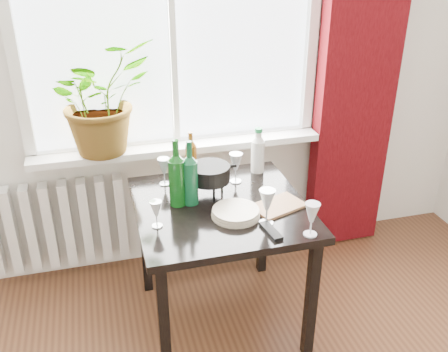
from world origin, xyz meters
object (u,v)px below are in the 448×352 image
object	(u,v)px
wineglass_front_left	(156,214)
wineglass_back_center	(236,167)
radiator	(59,224)
tv_remote	(271,231)
wineglass_front_right	(267,207)
potted_plant	(100,97)
bottle_amber	(191,153)
wine_bottle_left	(177,172)
wineglass_back_left	(164,171)
fondue_pot	(210,180)
cleaning_bottle	(258,150)
plate_stack	(236,213)
table	(221,220)
cutting_board	(278,206)
wineglass_far_right	(311,219)
wine_bottle_right	(190,173)

from	to	relation	value
wineglass_front_left	wineglass_back_center	bearing A→B (deg)	35.49
radiator	tv_remote	size ratio (longest dim) A/B	5.16
wineglass_front_left	wineglass_front_right	bearing A→B (deg)	-12.04
potted_plant	bottle_amber	xyz separation A→B (m)	(0.45, -0.22, -0.29)
potted_plant	wine_bottle_left	xyz separation A→B (m)	(0.32, -0.54, -0.24)
wineglass_front_right	wineglass_front_left	distance (m)	0.51
radiator	wine_bottle_left	world-z (taller)	wine_bottle_left
wineglass_back_left	wineglass_back_center	bearing A→B (deg)	-10.85
bottle_amber	wineglass_back_center	size ratio (longest dim) A/B	1.50
bottle_amber	fondue_pot	distance (m)	0.26
cleaning_bottle	plate_stack	bearing A→B (deg)	-120.24
table	wineglass_back_left	distance (m)	0.41
wine_bottle_left	wineglass_back_center	xyz separation A→B (m)	(0.35, 0.16, -0.09)
table	cleaning_bottle	xyz separation A→B (m)	(0.30, 0.32, 0.22)
wineglass_front_right	wineglass_front_left	bearing A→B (deg)	167.96
radiator	potted_plant	world-z (taller)	potted_plant
table	cutting_board	distance (m)	0.30
cleaning_bottle	fondue_pot	size ratio (longest dim) A/B	1.08
wineglass_far_right	wineglass_front_left	xyz separation A→B (m)	(-0.66, 0.25, -0.02)
wineglass_back_center	cleaning_bottle	bearing A→B (deg)	30.81
fondue_pot	cutting_board	xyz separation A→B (m)	(0.30, -0.22, -0.08)
wine_bottle_left	wineglass_front_right	world-z (taller)	wine_bottle_left
wineglass_back_center	tv_remote	bearing A→B (deg)	-88.54
radiator	wineglass_front_left	xyz separation A→B (m)	(0.51, -0.75, 0.43)
potted_plant	wineglass_back_center	size ratio (longest dim) A/B	3.64
wineglass_back_left	tv_remote	world-z (taller)	wineglass_back_left
wineglass_back_left	cutting_board	size ratio (longest dim) A/B	0.61
bottle_amber	tv_remote	world-z (taller)	bottle_amber
wineglass_far_right	wineglass_back_left	xyz separation A→B (m)	(-0.56, 0.67, -0.01)
radiator	wine_bottle_right	bearing A→B (deg)	-38.90
radiator	wineglass_back_center	world-z (taller)	wineglass_back_center
wine_bottle_left	wineglass_front_right	size ratio (longest dim) A/B	1.95
cleaning_bottle	cutting_board	xyz separation A→B (m)	(-0.03, -0.41, -0.12)
bottle_amber	wineglass_front_right	distance (m)	0.65
wineglass_back_left	table	bearing A→B (deg)	-51.40
tv_remote	wineglass_far_right	bearing A→B (deg)	-28.88
wineglass_back_center	fondue_pot	world-z (taller)	wineglass_back_center
wine_bottle_left	fondue_pot	size ratio (longest dim) A/B	1.47
bottle_amber	wineglass_back_left	size ratio (longest dim) A/B	1.67
wineglass_back_left	cutting_board	world-z (taller)	wineglass_back_left
radiator	wineglass_far_right	size ratio (longest dim) A/B	4.79
wineglass_front_left	plate_stack	distance (m)	0.38
wine_bottle_left	cleaning_bottle	distance (m)	0.57
wineglass_far_right	bottle_amber	bearing A→B (deg)	117.80
wineglass_far_right	plate_stack	distance (m)	0.38
table	fondue_pot	distance (m)	0.21
wineglass_back_center	wineglass_front_left	xyz separation A→B (m)	(-0.48, -0.34, -0.02)
cutting_board	table	bearing A→B (deg)	159.93
potted_plant	wine_bottle_right	xyz separation A→B (m)	(0.38, -0.54, -0.25)
wineglass_front_left	plate_stack	world-z (taller)	wineglass_front_left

